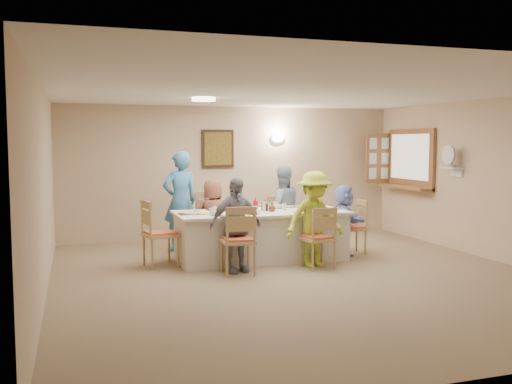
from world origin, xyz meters
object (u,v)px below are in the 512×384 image
object	(u,v)px
diner_back_right	(282,208)
caregiver	(180,201)
chair_front_left	(238,239)
chair_left_end	(161,233)
desk_fan	(450,159)
diner_front_left	(236,225)
diner_front_right	(314,219)
serving_hatch	(411,159)
diner_right_end	(344,220)
chair_back_left	(211,222)
chair_back_right	(280,223)
dining_table	(261,236)
diner_back_left	(213,217)
chair_right_end	(351,227)
condiment_ketchup	(255,205)
chair_front_right	(318,237)

from	to	relation	value
diner_back_right	caregiver	distance (m)	1.72
chair_front_left	chair_left_end	world-z (taller)	chair_left_end
desk_fan	diner_front_left	bearing A→B (deg)	-173.20
diner_front_right	caregiver	size ratio (longest dim) A/B	0.84
serving_hatch	diner_right_end	distance (m)	2.44
desk_fan	caregiver	xyz separation A→B (m)	(-4.31, 1.37, -0.71)
diner_back_right	diner_right_end	world-z (taller)	diner_back_right
chair_back_left	chair_back_right	xyz separation A→B (m)	(1.20, 0.00, -0.05)
dining_table	diner_back_left	xyz separation A→B (m)	(-0.60, 0.68, 0.24)
chair_left_end	chair_right_end	world-z (taller)	chair_left_end
serving_hatch	chair_back_right	bearing A→B (deg)	-173.20
chair_front_left	diner_back_left	bearing A→B (deg)	-86.24
chair_back_right	diner_back_right	distance (m)	0.29
dining_table	chair_back_left	distance (m)	1.01
serving_hatch	chair_right_end	world-z (taller)	serving_hatch
chair_front_left	chair_left_end	xyz separation A→B (m)	(-0.95, 0.80, 0.01)
chair_back_right	diner_front_left	bearing A→B (deg)	-117.52
diner_back_left	diner_front_left	bearing A→B (deg)	85.66
serving_hatch	diner_back_right	distance (m)	2.92
diner_back_right	diner_right_end	bearing A→B (deg)	144.43
diner_back_left	chair_back_right	bearing A→B (deg)	-178.63
chair_back_left	chair_right_end	size ratio (longest dim) A/B	1.13
diner_back_right	condiment_ketchup	distance (m)	0.98
diner_right_end	caregiver	bearing A→B (deg)	72.78
serving_hatch	caregiver	world-z (taller)	serving_hatch
chair_front_right	diner_right_end	bearing A→B (deg)	-141.75
dining_table	chair_front_right	bearing A→B (deg)	-53.13
serving_hatch	chair_front_left	world-z (taller)	serving_hatch
chair_front_left	serving_hatch	bearing A→B (deg)	-150.32
chair_front_right	diner_back_right	bearing A→B (deg)	-96.04
serving_hatch	chair_back_left	bearing A→B (deg)	-175.24
desk_fan	diner_front_left	size ratio (longest dim) A/B	0.22
diner_back_right	diner_front_right	distance (m)	1.36
dining_table	chair_right_end	bearing A→B (deg)	0.00
desk_fan	chair_front_left	size ratio (longest dim) A/B	0.31
chair_back_right	diner_back_left	size ratio (longest dim) A/B	0.73
desk_fan	chair_right_end	xyz separation A→B (m)	(-1.71, 0.22, -1.10)
dining_table	condiment_ketchup	size ratio (longest dim) A/B	12.24
chair_back_left	dining_table	bearing A→B (deg)	-53.90
desk_fan	diner_back_right	size ratio (longest dim) A/B	0.21
chair_back_left	chair_front_right	distance (m)	2.00
diner_back_left	chair_front_right	bearing A→B (deg)	124.69
chair_back_right	diner_back_left	xyz separation A→B (m)	(-1.20, -0.12, 0.17)
dining_table	diner_back_right	distance (m)	0.97
chair_left_end	diner_back_left	bearing A→B (deg)	-64.82
diner_front_left	chair_left_end	bearing A→B (deg)	132.98
caregiver	chair_front_right	bearing A→B (deg)	116.99
chair_front_right	condiment_ketchup	bearing A→B (deg)	-55.39
diner_back_left	diner_back_right	distance (m)	1.20
serving_hatch	chair_front_left	bearing A→B (deg)	-154.07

